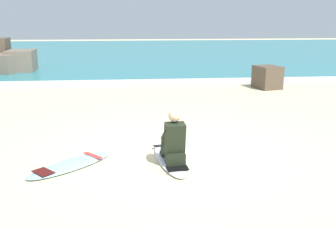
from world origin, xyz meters
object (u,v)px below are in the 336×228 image
at_px(surfer_seated, 174,142).
at_px(surfboard_spare_near, 71,165).
at_px(surfboard_main, 170,157).
at_px(shoreline_rock, 267,77).

height_order(surfer_seated, surfboard_spare_near, surfer_seated).
bearing_deg(surfboard_spare_near, surfer_seated, -3.21).
bearing_deg(surfboard_main, surfboard_spare_near, -173.22).
relative_size(surfboard_main, surfer_seated, 2.16).
xyz_separation_m(surfer_seated, surfboard_spare_near, (-1.81, 0.10, -0.40)).
bearing_deg(shoreline_rock, surfboard_spare_near, -130.70).
height_order(surfer_seated, shoreline_rock, surfer_seated).
height_order(surfboard_main, surfboard_spare_near, same).
relative_size(surfboard_main, shoreline_rock, 2.19).
relative_size(surfer_seated, surfboard_spare_near, 0.59).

